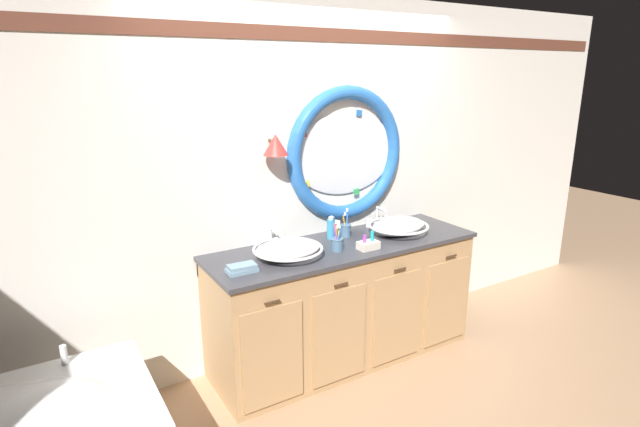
{
  "coord_description": "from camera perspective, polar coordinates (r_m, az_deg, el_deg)",
  "views": [
    {
      "loc": [
        -1.83,
        -2.54,
        2.07
      ],
      "look_at": [
        -0.13,
        0.25,
        1.15
      ],
      "focal_mm": 28.17,
      "sensor_mm": 36.0,
      "label": 1
    }
  ],
  "objects": [
    {
      "name": "ground_plane",
      "position": [
        3.75,
        3.82,
        -17.79
      ],
      "size": [
        14.0,
        14.0,
        0.0
      ],
      "primitive_type": "plane",
      "color": "tan"
    },
    {
      "name": "back_wall_assembly",
      "position": [
        3.71,
        -0.77,
        4.03
      ],
      "size": [
        6.4,
        0.26,
        2.6
      ],
      "color": "silver",
      "rests_on": "ground_plane"
    },
    {
      "name": "vanity_counter",
      "position": [
        3.74,
        2.72,
        -9.94
      ],
      "size": [
        2.0,
        0.66,
        0.9
      ],
      "color": "tan",
      "rests_on": "ground_plane"
    },
    {
      "name": "sink_basin_left",
      "position": [
        3.3,
        -3.66,
        -4.05
      ],
      "size": [
        0.47,
        0.47,
        0.11
      ],
      "color": "white",
      "rests_on": "vanity_counter"
    },
    {
      "name": "sink_basin_right",
      "position": [
        3.8,
        8.9,
        -1.4
      ],
      "size": [
        0.45,
        0.45,
        0.13
      ],
      "color": "white",
      "rests_on": "vanity_counter"
    },
    {
      "name": "faucet_set_left",
      "position": [
        3.51,
        -5.58,
        -2.81
      ],
      "size": [
        0.21,
        0.14,
        0.15
      ],
      "color": "silver",
      "rests_on": "vanity_counter"
    },
    {
      "name": "faucet_set_right",
      "position": [
        3.99,
        6.56,
        -0.53
      ],
      "size": [
        0.22,
        0.12,
        0.16
      ],
      "color": "silver",
      "rests_on": "vanity_counter"
    },
    {
      "name": "toothbrush_holder_left",
      "position": [
        3.41,
        1.96,
        -3.37
      ],
      "size": [
        0.09,
        0.09,
        0.22
      ],
      "color": "slate",
      "rests_on": "vanity_counter"
    },
    {
      "name": "toothbrush_holder_right",
      "position": [
        3.71,
        2.94,
        -1.82
      ],
      "size": [
        0.08,
        0.08,
        0.21
      ],
      "color": "slate",
      "rests_on": "vanity_counter"
    },
    {
      "name": "soap_dispenser",
      "position": [
        3.65,
        1.25,
        -1.69
      ],
      "size": [
        0.06,
        0.07,
        0.17
      ],
      "color": "#388EBC",
      "rests_on": "vanity_counter"
    },
    {
      "name": "folded_hand_towel",
      "position": [
        3.1,
        -8.85,
        -6.19
      ],
      "size": [
        0.18,
        0.11,
        0.05
      ],
      "color": "#7593A8",
      "rests_on": "vanity_counter"
    },
    {
      "name": "toiletry_basket",
      "position": [
        3.47,
        5.51,
        -3.53
      ],
      "size": [
        0.15,
        0.09,
        0.12
      ],
      "color": "beige",
      "rests_on": "vanity_counter"
    }
  ]
}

